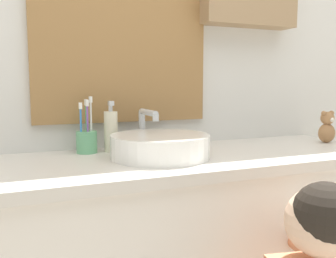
% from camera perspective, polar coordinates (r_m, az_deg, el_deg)
% --- Properties ---
extents(wall_back, '(3.20, 0.18, 2.50)m').
position_cam_1_polar(wall_back, '(1.56, 0.90, 12.77)').
color(wall_back, silver).
rests_on(wall_back, ground_plane).
extents(sink_basin, '(0.33, 0.38, 0.15)m').
position_cam_1_polar(sink_basin, '(1.25, -1.24, -2.45)').
color(sink_basin, white).
rests_on(sink_basin, vanity_counter).
extents(toothbrush_holder, '(0.07, 0.07, 0.20)m').
position_cam_1_polar(toothbrush_holder, '(1.35, -12.29, -1.59)').
color(toothbrush_holder, '#66B27F').
rests_on(toothbrush_holder, vanity_counter).
extents(soap_dispenser, '(0.05, 0.05, 0.18)m').
position_cam_1_polar(soap_dispenser, '(1.36, -8.69, -0.28)').
color(soap_dispenser, beige).
rests_on(soap_dispenser, vanity_counter).
extents(teddy_bear, '(0.07, 0.06, 0.13)m').
position_cam_1_polar(teddy_bear, '(1.69, 23.06, 0.19)').
color(teddy_bear, '#9E7047').
rests_on(teddy_bear, vanity_counter).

